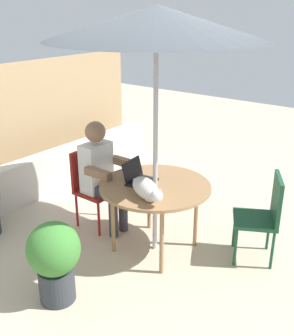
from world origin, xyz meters
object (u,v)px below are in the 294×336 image
(patio_table, at_px, (155,190))
(laptop, at_px, (137,176))
(patio_umbrella, at_px, (156,23))
(chair_empty, at_px, (265,212))
(cat, at_px, (147,189))
(potted_plant_near_fence, at_px, (54,257))
(chair_occupied, at_px, (92,182))
(person_seated, at_px, (101,171))

(patio_table, bearing_deg, laptop, 105.23)
(patio_umbrella, bearing_deg, chair_empty, -61.82)
(patio_umbrella, bearing_deg, cat, -158.08)
(patio_umbrella, relative_size, cat, 4.05)
(cat, distance_m, potted_plant_near_fence, 0.98)
(chair_empty, bearing_deg, chair_occupied, 105.42)
(patio_umbrella, distance_m, laptop, 1.43)
(chair_occupied, xyz_separation_m, person_seated, (0.00, -0.16, 0.17))
(patio_umbrella, xyz_separation_m, laptop, (-0.05, 0.18, -1.42))
(patio_umbrella, relative_size, laptop, 7.13)
(laptop, bearing_deg, potted_plant_near_fence, 179.80)
(patio_umbrella, distance_m, cat, 1.43)
(chair_empty, distance_m, cat, 1.17)
(patio_umbrella, relative_size, chair_empty, 2.67)
(patio_umbrella, height_order, person_seated, patio_umbrella)
(patio_table, height_order, cat, cat)
(patio_umbrella, xyz_separation_m, person_seated, (0.00, 0.72, -1.52))
(patio_table, distance_m, person_seated, 0.72)
(laptop, bearing_deg, patio_umbrella, -74.77)
(potted_plant_near_fence, bearing_deg, person_seated, 25.20)
(person_seated, distance_m, laptop, 0.55)
(patio_table, bearing_deg, chair_empty, -61.82)
(chair_occupied, distance_m, potted_plant_near_fence, 1.33)
(laptop, bearing_deg, chair_occupied, 85.86)
(laptop, bearing_deg, person_seated, 84.66)
(chair_occupied, bearing_deg, laptop, -94.14)
(chair_empty, xyz_separation_m, cat, (-0.78, 0.82, 0.29))
(person_seated, relative_size, cat, 2.10)
(person_seated, relative_size, laptop, 3.70)
(chair_occupied, relative_size, potted_plant_near_fence, 1.21)
(patio_umbrella, distance_m, potted_plant_near_fence, 2.12)
(laptop, bearing_deg, cat, -127.66)
(cat, relative_size, potted_plant_near_fence, 0.80)
(person_seated, distance_m, cat, 0.89)
(patio_umbrella, xyz_separation_m, chair_occupied, (0.00, 0.88, -1.69))
(patio_table, relative_size, chair_occupied, 1.24)
(patio_table, bearing_deg, cat, -158.08)
(patio_table, height_order, patio_umbrella, patio_umbrella)
(chair_empty, xyz_separation_m, person_seated, (-0.50, 1.65, 0.17))
(patio_umbrella, bearing_deg, potted_plant_near_fence, 170.57)
(chair_occupied, bearing_deg, person_seated, -90.00)
(patio_umbrella, xyz_separation_m, chair_empty, (0.50, -0.93, -1.69))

